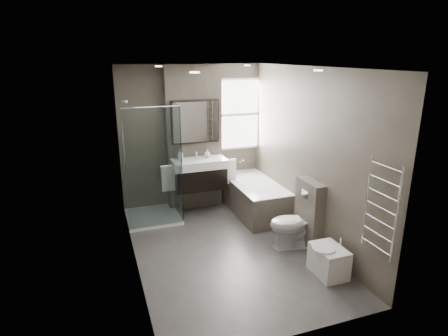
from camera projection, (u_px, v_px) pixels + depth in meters
name	position (u px, v px, depth m)	size (l,w,h in m)	color
room	(227.00, 165.00, 5.15)	(2.70, 3.90, 2.70)	#464240
vanity_pier	(193.00, 138.00, 6.75)	(1.00, 0.25, 2.60)	#524A41
vanity	(199.00, 174.00, 6.60)	(0.95, 0.47, 0.66)	black
mirror_cabinet	(195.00, 122.00, 6.50)	(0.86, 0.08, 0.76)	black
towel_left	(168.00, 178.00, 6.41)	(0.24, 0.06, 0.44)	white
towel_right	(229.00, 172.00, 6.76)	(0.24, 0.06, 0.44)	white
shower_enclosure	(158.00, 193.00, 6.36)	(0.90, 0.90, 2.00)	white
bathtub	(254.00, 196.00, 6.72)	(0.75, 1.60, 0.57)	#524A41
window	(238.00, 114.00, 7.02)	(0.98, 0.06, 1.33)	white
toilet	(295.00, 224.00, 5.50)	(0.42, 0.73, 0.75)	white
cistern_box	(309.00, 213.00, 5.54)	(0.19, 0.55, 1.00)	#524A41
bidet	(328.00, 260.00, 4.83)	(0.42, 0.49, 0.51)	white
towel_radiator	(381.00, 208.00, 4.16)	(0.03, 0.49, 1.10)	silver
soap_bottle_a	(180.00, 155.00, 6.43)	(0.09, 0.09, 0.19)	white
soap_bottle_b	(207.00, 153.00, 6.65)	(0.11, 0.11, 0.14)	white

